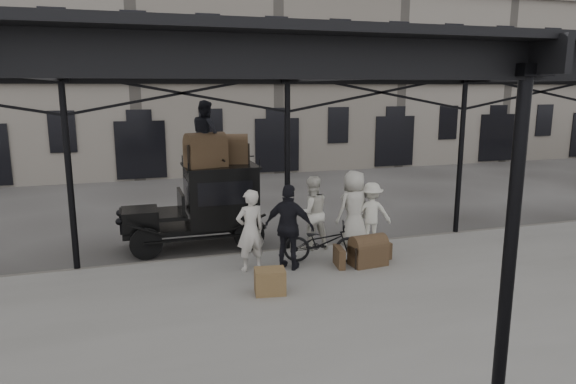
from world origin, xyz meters
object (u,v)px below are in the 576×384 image
porter_left (250,230)px  steamer_trunk_roof_near (206,153)px  porter_official (289,227)px  bicycle (322,242)px  steamer_trunk_platform (368,252)px  taxi (209,202)px

porter_left → steamer_trunk_roof_near: bearing=-87.7°
porter_official → bicycle: (0.88, 0.20, -0.49)m
porter_left → steamer_trunk_platform: (2.66, -0.49, -0.62)m
steamer_trunk_roof_near → porter_official: bearing=-73.7°
steamer_trunk_roof_near → steamer_trunk_platform: 4.80m
bicycle → porter_official: bearing=122.2°
taxi → steamer_trunk_roof_near: bearing=-108.1°
porter_left → bicycle: 1.78m
taxi → porter_left: size_ratio=1.98×
taxi → porter_official: (1.36, -2.77, -0.08)m
porter_official → porter_left: bearing=22.7°
bicycle → steamer_trunk_platform: 1.08m
taxi → porter_left: bearing=-78.7°
porter_official → steamer_trunk_roof_near: steamer_trunk_roof_near is taller
porter_official → steamer_trunk_roof_near: bearing=-25.5°
taxi → steamer_trunk_roof_near: size_ratio=3.66×
bicycle → steamer_trunk_platform: bearing=-98.9°
steamer_trunk_roof_near → steamer_trunk_platform: bearing=-54.5°
taxi → bicycle: (2.24, -2.57, -0.57)m
steamer_trunk_platform → porter_left: bearing=163.4°
steamer_trunk_roof_near → taxi: bearing=58.4°
steamer_trunk_platform → bicycle: bearing=145.4°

